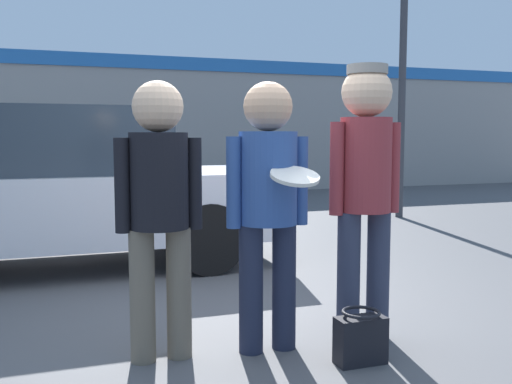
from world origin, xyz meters
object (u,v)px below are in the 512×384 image
handbag (361,338)px  person_right (365,176)px  person_middle_with_frisbee (268,192)px  parked_car_near (58,189)px  person_left (159,197)px

handbag → person_right: bearing=58.6°
person_middle_with_frisbee → parked_car_near: person_middle_with_frisbee is taller
person_left → person_middle_with_frisbee: (0.66, -0.08, 0.01)m
parked_car_near → handbag: (1.66, -3.24, -0.66)m
person_right → parked_car_near: size_ratio=0.41×
person_right → parked_car_near: person_right is taller
person_right → parked_car_near: (-1.88, 2.89, -0.28)m
person_right → handbag: (-0.21, -0.35, -0.93)m
person_middle_with_frisbee → person_right: 0.66m
parked_car_near → handbag: parked_car_near is taller
person_middle_with_frisbee → parked_car_near: (-1.22, 2.85, -0.19)m
person_middle_with_frisbee → handbag: size_ratio=5.22×
parked_car_near → handbag: 3.70m
handbag → person_middle_with_frisbee: bearing=139.2°
person_middle_with_frisbee → handbag: person_middle_with_frisbee is taller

